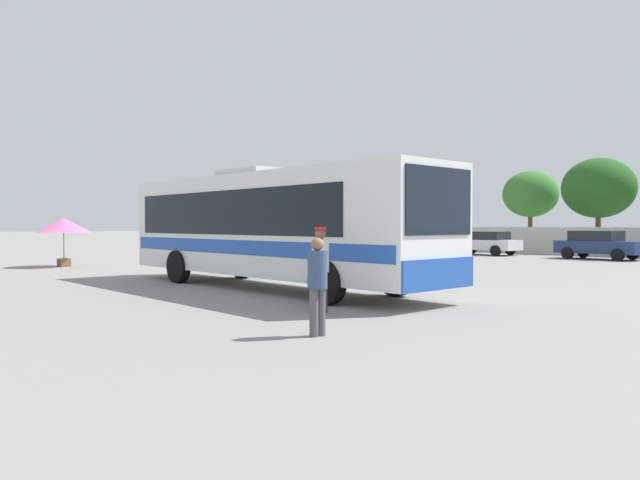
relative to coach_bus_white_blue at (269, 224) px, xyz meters
name	(u,v)px	position (x,y,z in m)	size (l,w,h in m)	color
ground_plane	(471,269)	(-0.05, 10.73, -1.88)	(300.00, 300.00, 0.00)	gray
perimeter_wall	(610,242)	(-0.05, 25.11, -1.03)	(80.00, 0.30, 1.69)	beige
coach_bus_white_blue	(269,224)	(0.00, 0.00, 0.00)	(12.00, 2.85, 3.52)	white
attendant_by_bus_door	(320,264)	(4.66, -2.27, -0.85)	(0.41, 0.41, 1.81)	#38383D
passenger_waiting_on_apron	(317,281)	(6.52, -4.07, -0.95)	(0.36, 0.36, 1.64)	#4C4C51
vendor_umbrella_near_gate_pink	(64,226)	(-13.10, -1.21, -0.09)	(2.32, 2.32, 2.15)	gray
parked_car_leftmost_dark_blue	(405,240)	(-11.94, 21.08, -1.08)	(4.47, 2.11, 1.53)	navy
parked_car_second_white	(484,242)	(-6.07, 21.47, -1.12)	(4.33, 2.05, 1.43)	silver
parked_car_third_dark_blue	(599,244)	(0.67, 21.77, -1.08)	(4.38, 2.17, 1.53)	navy
roadside_tree_left	(438,190)	(-16.30, 30.79, 2.93)	(5.57, 5.57, 7.18)	brown
roadside_tree_midleft	(530,194)	(-7.78, 30.46, 2.21)	(3.99, 3.99, 5.80)	brown
roadside_tree_midright	(599,188)	(-2.27, 28.93, 2.34)	(4.59, 4.59, 6.18)	brown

